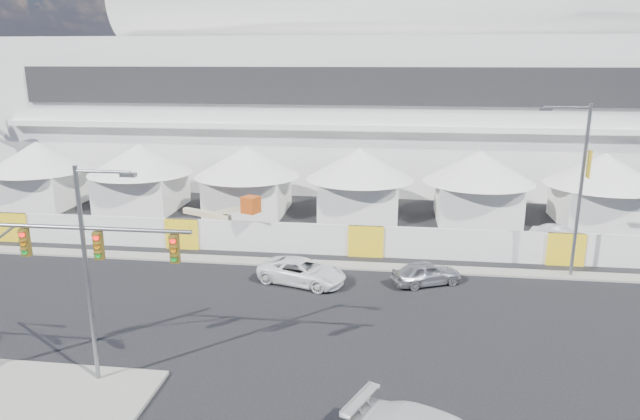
# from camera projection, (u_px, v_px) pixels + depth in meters

# --- Properties ---
(ground) EXTENTS (160.00, 160.00, 0.00)m
(ground) POSITION_uv_depth(u_px,v_px,m) (198.00, 369.00, 22.94)
(ground) COLOR black
(ground) RESTS_ON ground
(median_island) EXTENTS (10.00, 5.00, 0.15)m
(median_island) POSITION_uv_depth(u_px,v_px,m) (12.00, 399.00, 20.79)
(median_island) COLOR gray
(median_island) RESTS_ON ground
(far_curb) EXTENTS (80.00, 1.20, 0.12)m
(far_curb) POSITION_uv_depth(u_px,v_px,m) (610.00, 277.00, 32.41)
(far_curb) COLOR gray
(far_curb) RESTS_ON ground
(stadium) EXTENTS (80.00, 24.80, 21.98)m
(stadium) POSITION_uv_depth(u_px,v_px,m) (407.00, 85.00, 59.18)
(stadium) COLOR silver
(stadium) RESTS_ON ground
(tent_row) EXTENTS (53.40, 8.40, 5.40)m
(tent_row) POSITION_uv_depth(u_px,v_px,m) (303.00, 175.00, 45.06)
(tent_row) COLOR white
(tent_row) RESTS_ON ground
(hoarding_fence) EXTENTS (70.00, 0.25, 2.00)m
(hoarding_fence) POSITION_uv_depth(u_px,v_px,m) (366.00, 241.00, 35.82)
(hoarding_fence) COLOR silver
(hoarding_fence) RESTS_ON ground
(sedan_silver) EXTENTS (3.00, 4.15, 1.31)m
(sedan_silver) POSITION_uv_depth(u_px,v_px,m) (427.00, 273.00, 31.41)
(sedan_silver) COLOR #ABABB0
(sedan_silver) RESTS_ON ground
(pickup_curb) EXTENTS (3.58, 5.35, 1.36)m
(pickup_curb) POSITION_uv_depth(u_px,v_px,m) (302.00, 272.00, 31.57)
(pickup_curb) COLOR white
(pickup_curb) RESTS_ON ground
(lot_car_a) EXTENTS (2.84, 4.20, 1.31)m
(lot_car_a) POSITION_uv_depth(u_px,v_px,m) (561.00, 237.00, 37.83)
(lot_car_a) COLOR silver
(lot_car_a) RESTS_ON ground
(traffic_mast) EXTENTS (9.46, 0.67, 6.90)m
(traffic_mast) POSITION_uv_depth(u_px,v_px,m) (16.00, 280.00, 21.50)
(traffic_mast) COLOR slate
(traffic_mast) RESTS_ON median_island
(streetlight_median) EXTENTS (2.31, 0.23, 8.34)m
(streetlight_median) POSITION_uv_depth(u_px,v_px,m) (91.00, 262.00, 20.79)
(streetlight_median) COLOR slate
(streetlight_median) RESTS_ON median_island
(streetlight_curb) EXTENTS (2.90, 0.65, 9.81)m
(streetlight_curb) POSITION_uv_depth(u_px,v_px,m) (578.00, 179.00, 31.25)
(streetlight_curb) COLOR slate
(streetlight_curb) RESTS_ON ground
(boom_lift) EXTENTS (7.68, 3.05, 3.76)m
(boom_lift) POSITION_uv_depth(u_px,v_px,m) (204.00, 227.00, 38.71)
(boom_lift) COLOR #C64B12
(boom_lift) RESTS_ON ground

